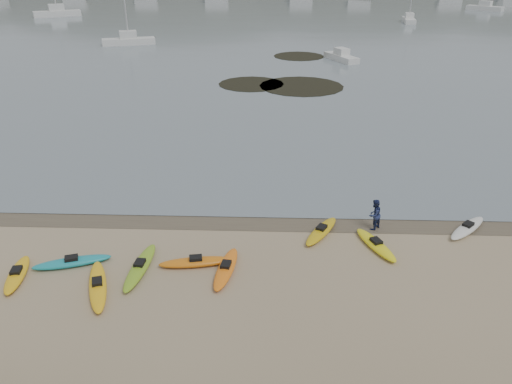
{
  "coord_description": "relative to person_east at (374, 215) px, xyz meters",
  "views": [
    {
      "loc": [
        0.85,
        -22.88,
        12.49
      ],
      "look_at": [
        0.0,
        0.0,
        1.5
      ],
      "focal_mm": 35.0,
      "sensor_mm": 36.0,
      "label": 1
    }
  ],
  "objects": [
    {
      "name": "far_hills",
      "position": [
        33.47,
        194.88,
        -16.73
      ],
      "size": [
        550.0,
        135.0,
        80.0
      ],
      "color": "#384235",
      "rests_on": "ground"
    },
    {
      "name": "ground",
      "position": [
        -5.91,
        0.91,
        -0.8
      ],
      "size": [
        600.0,
        600.0,
        0.0
      ],
      "primitive_type": "plane",
      "color": "tan",
      "rests_on": "ground"
    },
    {
      "name": "wet_sand",
      "position": [
        -5.91,
        0.61,
        -0.8
      ],
      "size": [
        60.0,
        60.0,
        0.0
      ],
      "primitive_type": "plane",
      "color": "brown",
      "rests_on": "ground"
    },
    {
      "name": "kayaks",
      "position": [
        -7.47,
        -3.18,
        -0.63
      ],
      "size": [
        22.48,
        8.67,
        0.34
      ],
      "color": "#84B323",
      "rests_on": "ground"
    },
    {
      "name": "moored_boats",
      "position": [
        -10.58,
        82.63,
        -0.22
      ],
      "size": [
        106.57,
        70.37,
        1.36
      ],
      "color": "silver",
      "rests_on": "ground"
    },
    {
      "name": "kelp_mats",
      "position": [
        -3.63,
        34.12,
        -0.77
      ],
      "size": [
        13.05,
        24.37,
        0.04
      ],
      "color": "black",
      "rests_on": "water"
    },
    {
      "name": "person_east",
      "position": [
        0.0,
        0.0,
        0.0
      ],
      "size": [
        0.98,
        0.98,
        1.6
      ],
      "primitive_type": "imported",
      "rotation": [
        0.0,
        0.0,
        3.92
      ],
      "color": "navy",
      "rests_on": "ground"
    }
  ]
}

